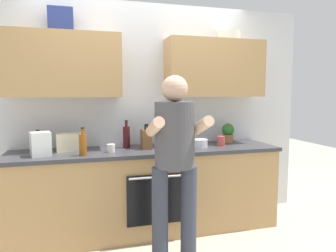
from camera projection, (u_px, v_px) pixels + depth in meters
The scene contains 17 objects.
ground_plane at pixel (149, 230), 3.42m from camera, with size 12.00×12.00×0.00m, color #B2A893.
back_wall_unit at pixel (142, 93), 3.53m from camera, with size 4.00×0.38×2.50m.
counter at pixel (148, 190), 3.38m from camera, with size 2.84×0.67×0.90m.
person_standing at pixel (175, 155), 2.66m from camera, with size 0.49×0.45×1.64m.
bottle_oil at pixel (147, 137), 3.48m from camera, with size 0.07×0.07×0.25m.
bottle_wine at pixel (126, 136), 3.41m from camera, with size 0.07×0.07×0.30m.
bottle_hotsauce at pixel (38, 143), 3.14m from camera, with size 0.07×0.07×0.23m.
bottle_syrup at pixel (83, 144), 2.97m from camera, with size 0.07×0.07×0.27m.
bottle_water at pixel (171, 138), 3.23m from camera, with size 0.05×0.05×0.29m.
cup_ceramic at pixel (221, 141), 3.52m from camera, with size 0.09×0.09×0.11m, color #BF4C47.
cup_tea at pixel (166, 143), 3.49m from camera, with size 0.08×0.08×0.09m, color #33598C.
cup_coffee at pixel (111, 148), 3.15m from camera, with size 0.08×0.08×0.08m, color white.
mixing_bowl at pixel (198, 143), 3.43m from camera, with size 0.20×0.20×0.09m, color silver.
knife_block at pixel (146, 139), 3.33m from camera, with size 0.10×0.14×0.26m.
potted_herb at pixel (228, 133), 3.74m from camera, with size 0.15×0.15×0.23m.
grocery_bag_rice at pixel (69, 142), 3.21m from camera, with size 0.25×0.18×0.18m, color beige.
grocery_bag_produce at pixel (41, 144), 2.95m from camera, with size 0.17×0.16×0.23m, color silver.
Camera 1 is at (-0.69, -3.22, 1.49)m, focal length 33.58 mm.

